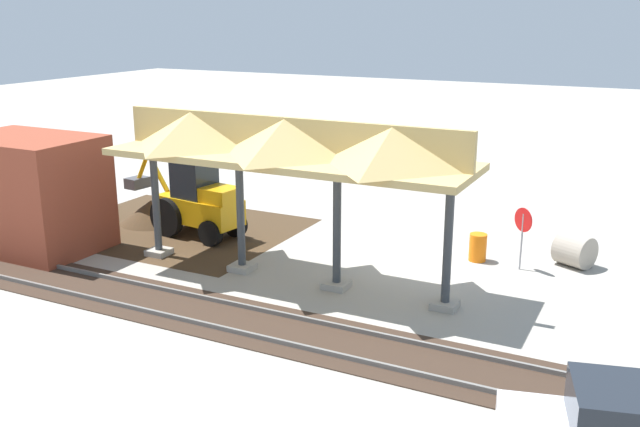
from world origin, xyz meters
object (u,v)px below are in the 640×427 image
(concrete_pipe, at_px, (574,250))
(traffic_barrel, at_px, (478,247))
(stop_sign, at_px, (523,226))
(brick_utility_building, at_px, (30,193))
(backhoe, at_px, (197,201))

(concrete_pipe, xyz_separation_m, traffic_barrel, (2.85, 0.89, -0.07))
(stop_sign, distance_m, brick_utility_building, 16.16)
(stop_sign, height_order, traffic_barrel, stop_sign)
(stop_sign, bearing_deg, backhoe, 8.31)
(traffic_barrel, bearing_deg, backhoe, 10.64)
(stop_sign, distance_m, traffic_barrel, 1.71)
(brick_utility_building, bearing_deg, stop_sign, -160.96)
(backhoe, bearing_deg, concrete_pipe, -167.80)
(backhoe, bearing_deg, stop_sign, -171.69)
(stop_sign, height_order, backhoe, backhoe)
(concrete_pipe, distance_m, traffic_barrel, 2.99)
(stop_sign, height_order, brick_utility_building, brick_utility_building)
(brick_utility_building, bearing_deg, concrete_pipe, -159.16)
(stop_sign, bearing_deg, traffic_barrel, -8.25)
(backhoe, xyz_separation_m, concrete_pipe, (-12.58, -2.72, -0.75))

